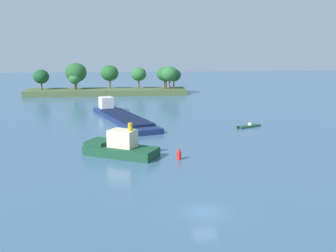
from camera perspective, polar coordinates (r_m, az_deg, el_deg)
name	(u,v)px	position (r m, az deg, el deg)	size (l,w,h in m)	color
ground_plane	(205,212)	(43.96, 5.15, -11.70)	(400.00, 400.00, 0.00)	#3D607F
treeline_island	(112,82)	(138.35, -7.66, 6.00)	(52.21, 10.26, 10.37)	#4C6038
cargo_barge	(122,117)	(92.70, -6.29, 1.29)	(15.53, 30.90, 5.57)	navy
small_motorboat	(249,126)	(86.64, 11.04, -0.02)	(5.58, 3.86, 0.86)	#19472D
tugboat	(120,147)	(64.19, -6.64, -2.89)	(11.99, 9.30, 5.29)	#19472D
channel_buoy_red	(179,154)	(61.88, 1.52, -3.90)	(0.70, 0.70, 1.90)	red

